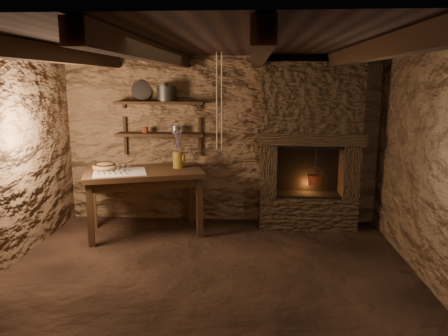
# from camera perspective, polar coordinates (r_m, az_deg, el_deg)

# --- Properties ---
(floor) EXTENTS (4.50, 4.50, 0.00)m
(floor) POSITION_cam_1_polar(r_m,az_deg,el_deg) (4.78, -2.15, -14.11)
(floor) COLOR black
(floor) RESTS_ON ground
(back_wall) EXTENTS (4.50, 0.04, 2.40)m
(back_wall) POSITION_cam_1_polar(r_m,az_deg,el_deg) (6.37, -0.44, 3.64)
(back_wall) COLOR brown
(back_wall) RESTS_ON floor
(front_wall) EXTENTS (4.50, 0.04, 2.40)m
(front_wall) POSITION_cam_1_polar(r_m,az_deg,el_deg) (2.49, -6.97, -8.83)
(front_wall) COLOR brown
(front_wall) RESTS_ON floor
(right_wall) EXTENTS (0.04, 4.00, 2.40)m
(right_wall) POSITION_cam_1_polar(r_m,az_deg,el_deg) (4.74, 25.95, -0.20)
(right_wall) COLOR brown
(right_wall) RESTS_ON floor
(ceiling) EXTENTS (4.50, 4.00, 0.04)m
(ceiling) POSITION_cam_1_polar(r_m,az_deg,el_deg) (4.33, -2.39, 15.92)
(ceiling) COLOR black
(ceiling) RESTS_ON back_wall
(beam_far_left) EXTENTS (0.14, 3.95, 0.16)m
(beam_far_left) POSITION_cam_1_polar(r_m,az_deg,el_deg) (4.72, -21.37, 13.71)
(beam_far_left) COLOR black
(beam_far_left) RESTS_ON ceiling
(beam_mid_left) EXTENTS (0.14, 3.95, 0.16)m
(beam_mid_left) POSITION_cam_1_polar(r_m,az_deg,el_deg) (4.40, -9.08, 14.55)
(beam_mid_left) COLOR black
(beam_mid_left) RESTS_ON ceiling
(beam_mid_right) EXTENTS (0.14, 3.95, 0.16)m
(beam_mid_right) POSITION_cam_1_polar(r_m,az_deg,el_deg) (4.30, 4.49, 14.73)
(beam_mid_right) COLOR black
(beam_mid_right) RESTS_ON ceiling
(beam_far_right) EXTENTS (0.14, 3.95, 0.16)m
(beam_far_right) POSITION_cam_1_polar(r_m,az_deg,el_deg) (4.43, 17.95, 14.13)
(beam_far_right) COLOR black
(beam_far_right) RESTS_ON ceiling
(shelf_lower) EXTENTS (1.25, 0.30, 0.04)m
(shelf_lower) POSITION_cam_1_polar(r_m,az_deg,el_deg) (6.31, -8.29, 4.37)
(shelf_lower) COLOR black
(shelf_lower) RESTS_ON back_wall
(shelf_upper) EXTENTS (1.25, 0.30, 0.04)m
(shelf_upper) POSITION_cam_1_polar(r_m,az_deg,el_deg) (6.27, -8.41, 8.45)
(shelf_upper) COLOR black
(shelf_upper) RESTS_ON back_wall
(hearth) EXTENTS (1.43, 0.51, 2.30)m
(hearth) POSITION_cam_1_polar(r_m,az_deg,el_deg) (6.17, 11.08, 3.43)
(hearth) COLOR #3B2B1D
(hearth) RESTS_ON floor
(work_table) EXTENTS (1.73, 1.29, 0.88)m
(work_table) POSITION_cam_1_polar(r_m,az_deg,el_deg) (6.03, -10.34, -4.04)
(work_table) COLOR black
(work_table) RESTS_ON floor
(linen_cloth) EXTENTS (0.79, 0.71, 0.01)m
(linen_cloth) POSITION_cam_1_polar(r_m,az_deg,el_deg) (5.82, -13.47, -0.57)
(linen_cloth) COLOR beige
(linen_cloth) RESTS_ON work_table
(pewter_cutlery_row) EXTENTS (0.60, 0.37, 0.01)m
(pewter_cutlery_row) POSITION_cam_1_polar(r_m,az_deg,el_deg) (5.80, -13.54, -0.52)
(pewter_cutlery_row) COLOR gray
(pewter_cutlery_row) RESTS_ON linen_cloth
(drinking_glasses) EXTENTS (0.21, 0.06, 0.09)m
(drinking_glasses) POSITION_cam_1_polar(r_m,az_deg,el_deg) (5.93, -12.93, 0.12)
(drinking_glasses) COLOR silver
(drinking_glasses) RESTS_ON linen_cloth
(stoneware_jug) EXTENTS (0.19, 0.19, 0.52)m
(stoneware_jug) POSITION_cam_1_polar(r_m,az_deg,el_deg) (6.00, -5.99, 2.13)
(stoneware_jug) COLOR olive
(stoneware_jug) RESTS_ON work_table
(wooden_bowl) EXTENTS (0.43, 0.43, 0.12)m
(wooden_bowl) POSITION_cam_1_polar(r_m,az_deg,el_deg) (6.05, -15.28, 0.12)
(wooden_bowl) COLOR olive
(wooden_bowl) RESTS_ON work_table
(iron_stockpot) EXTENTS (0.33, 0.33, 0.20)m
(iron_stockpot) POSITION_cam_1_polar(r_m,az_deg,el_deg) (6.25, -7.51, 9.55)
(iron_stockpot) COLOR #2C2A27
(iron_stockpot) RESTS_ON shelf_upper
(tin_pan) EXTENTS (0.32, 0.24, 0.29)m
(tin_pan) POSITION_cam_1_polar(r_m,az_deg,el_deg) (6.43, -10.75, 9.92)
(tin_pan) COLOR gray
(tin_pan) RESTS_ON shelf_upper
(small_kettle) EXTENTS (0.18, 0.15, 0.16)m
(small_kettle) POSITION_cam_1_polar(r_m,az_deg,el_deg) (6.26, -6.29, 5.03)
(small_kettle) COLOR gray
(small_kettle) RESTS_ON shelf_lower
(rusty_tin) EXTENTS (0.11, 0.11, 0.08)m
(rusty_tin) POSITION_cam_1_polar(r_m,az_deg,el_deg) (6.35, -10.23, 4.91)
(rusty_tin) COLOR #501B10
(rusty_tin) RESTS_ON shelf_lower
(red_pot) EXTENTS (0.22, 0.22, 0.54)m
(red_pot) POSITION_cam_1_polar(r_m,az_deg,el_deg) (6.23, 11.80, -1.45)
(red_pot) COLOR maroon
(red_pot) RESTS_ON hearth
(hanging_ropes) EXTENTS (0.08, 0.08, 1.20)m
(hanging_ropes) POSITION_cam_1_polar(r_m,az_deg,el_deg) (5.36, -0.63, 8.63)
(hanging_ropes) COLOR #CCB690
(hanging_ropes) RESTS_ON ceiling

